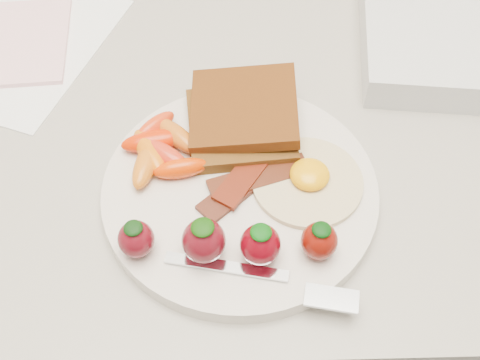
{
  "coord_description": "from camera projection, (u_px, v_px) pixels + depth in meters",
  "views": [
    {
      "loc": [
        0.0,
        1.22,
        1.39
      ],
      "look_at": [
        0.01,
        1.57,
        0.93
      ],
      "focal_mm": 45.0,
      "sensor_mm": 36.0,
      "label": 1
    }
  ],
  "objects": [
    {
      "name": "notepad",
      "position": [
        24.0,
        41.0,
        0.73
      ],
      "size": [
        0.12,
        0.16,
        0.01
      ],
      "primitive_type": "cube",
      "rotation": [
        0.0,
        0.0,
        0.07
      ],
      "color": "#F6BAC3",
      "rests_on": "paper_sheet"
    },
    {
      "name": "paper_sheet",
      "position": [
        21.0,
        45.0,
        0.73
      ],
      "size": [
        0.26,
        0.3,
        0.0
      ],
      "primitive_type": "cube",
      "rotation": [
        0.0,
        0.0,
        -0.38
      ],
      "color": "white",
      "rests_on": "counter"
    },
    {
      "name": "toast_lower",
      "position": [
        240.0,
        126.0,
        0.62
      ],
      "size": [
        0.12,
        0.12,
        0.01
      ],
      "primitive_type": "cube",
      "rotation": [
        0.0,
        0.0,
        0.09
      ],
      "color": "#472412",
      "rests_on": "plate"
    },
    {
      "name": "baby_carrots",
      "position": [
        160.0,
        149.0,
        0.6
      ],
      "size": [
        0.09,
        0.11,
        0.02
      ],
      "color": "red",
      "rests_on": "plate"
    },
    {
      "name": "counter",
      "position": [
        233.0,
        283.0,
        1.04
      ],
      "size": [
        2.0,
        0.6,
        0.9
      ],
      "primitive_type": "cube",
      "color": "gray",
      "rests_on": "ground"
    },
    {
      "name": "fried_egg",
      "position": [
        308.0,
        180.0,
        0.58
      ],
      "size": [
        0.14,
        0.14,
        0.02
      ],
      "color": "silver",
      "rests_on": "plate"
    },
    {
      "name": "fork",
      "position": [
        273.0,
        281.0,
        0.52
      ],
      "size": [
        0.17,
        0.06,
        0.0
      ],
      "color": "white",
      "rests_on": "plate"
    },
    {
      "name": "bacon_strips",
      "position": [
        251.0,
        177.0,
        0.59
      ],
      "size": [
        0.11,
        0.11,
        0.01
      ],
      "color": "#3A0F08",
      "rests_on": "plate"
    },
    {
      "name": "strawberries",
      "position": [
        229.0,
        241.0,
        0.52
      ],
      "size": [
        0.19,
        0.04,
        0.05
      ],
      "color": "#5B0B14",
      "rests_on": "plate"
    },
    {
      "name": "toast_upper",
      "position": [
        244.0,
        108.0,
        0.62
      ],
      "size": [
        0.11,
        0.11,
        0.03
      ],
      "primitive_type": "cube",
      "rotation": [
        0.0,
        -0.1,
        -0.02
      ],
      "color": "#4F1906",
      "rests_on": "toast_lower"
    },
    {
      "name": "plate",
      "position": [
        240.0,
        191.0,
        0.59
      ],
      "size": [
        0.27,
        0.27,
        0.02
      ],
      "primitive_type": "cylinder",
      "color": "silver",
      "rests_on": "counter"
    }
  ]
}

